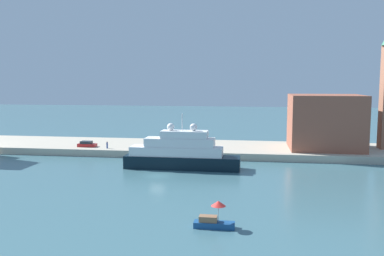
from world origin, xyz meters
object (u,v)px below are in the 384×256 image
object	(u,v)px
large_yacht	(181,153)
harbor_building	(325,122)
mooring_bollard	(193,150)
small_motorboat	(214,219)
person_figure	(107,145)
parked_car	(87,144)

from	to	relation	value
large_yacht	harbor_building	world-z (taller)	harbor_building
mooring_bollard	small_motorboat	bearing A→B (deg)	-78.48
large_yacht	person_figure	size ratio (longest dim) A/B	13.57
parked_car	person_figure	bearing A→B (deg)	-17.00
large_yacht	person_figure	distance (m)	21.94
small_motorboat	parked_car	xyz separation A→B (m)	(-33.58, 44.20, 1.09)
large_yacht	small_motorboat	distance (m)	32.59
parked_car	person_figure	xyz separation A→B (m)	(5.47, -1.67, 0.18)
person_figure	harbor_building	bearing A→B (deg)	8.30
mooring_bollard	person_figure	bearing A→B (deg)	177.12
parked_car	mooring_bollard	size ratio (longest dim) A/B	6.63
small_motorboat	parked_car	size ratio (longest dim) A/B	1.11
large_yacht	person_figure	world-z (taller)	large_yacht
large_yacht	mooring_bollard	size ratio (longest dim) A/B	34.84
large_yacht	small_motorboat	world-z (taller)	large_yacht
small_motorboat	parked_car	bearing A→B (deg)	127.23
person_figure	mooring_bollard	bearing A→B (deg)	-2.88
large_yacht	harbor_building	bearing A→B (deg)	31.91
person_figure	mooring_bollard	distance (m)	19.68
parked_car	mooring_bollard	bearing A→B (deg)	-6.04
harbor_building	parked_car	distance (m)	54.34
small_motorboat	large_yacht	bearing A→B (deg)	106.70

